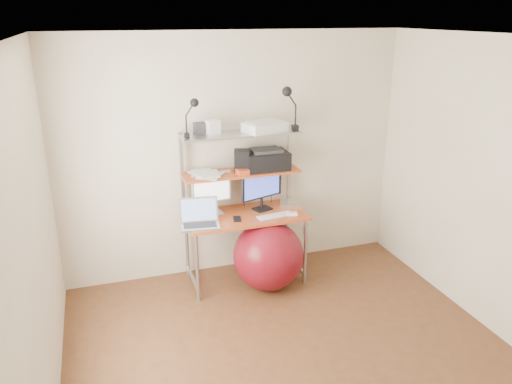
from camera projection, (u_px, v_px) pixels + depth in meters
room at (304, 221)px, 3.55m from camera, size 3.60×3.60×3.60m
computer_desk at (243, 192)px, 5.00m from camera, size 1.20×0.60×1.57m
wall_outlet at (307, 230)px, 5.72m from camera, size 0.08×0.01×0.12m
monitor_silver at (212, 190)px, 4.96m from camera, size 0.41×0.17×0.46m
monitor_black at (262, 187)px, 5.07m from camera, size 0.47×0.20×0.49m
laptop at (199, 219)px, 4.76m from camera, size 0.40×0.34×0.32m
keyboard at (275, 216)px, 4.97m from camera, size 0.38×0.16×0.01m
mouse at (292, 214)px, 4.99m from camera, size 0.10×0.08×0.03m
mac_mini at (290, 203)px, 5.25m from camera, size 0.26×0.26×0.04m
phone at (237, 219)px, 4.89m from camera, size 0.10×0.15×0.01m
printer at (266, 160)px, 5.05m from camera, size 0.44×0.30×0.21m
nas_cube at (242, 161)px, 4.97m from camera, size 0.19×0.19×0.22m
red_box at (246, 171)px, 4.92m from camera, size 0.19×0.14×0.05m
scanner at (265, 126)px, 4.89m from camera, size 0.45×0.36×0.10m
box_white at (213, 127)px, 4.75m from camera, size 0.14×0.13×0.14m
box_grey at (200, 128)px, 4.77m from camera, size 0.13×0.13×0.11m
clip_lamp_left at (193, 109)px, 4.57m from camera, size 0.15×0.08×0.37m
clip_lamp_right at (289, 99)px, 4.81m from camera, size 0.17×0.10×0.44m
exercise_ball at (268, 256)px, 5.00m from camera, size 0.71×0.71×0.71m
paper_stack at (206, 174)px, 4.88m from camera, size 0.37×0.41×0.02m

